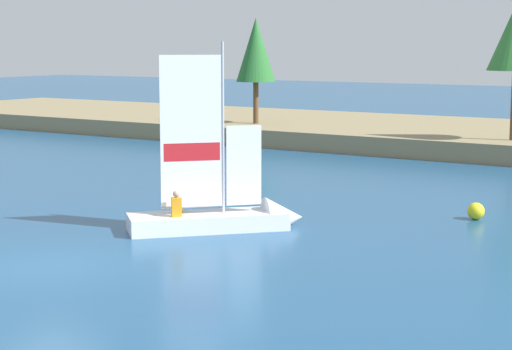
% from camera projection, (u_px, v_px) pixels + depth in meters
% --- Properties ---
extents(ground_plane, '(200.00, 200.00, 0.00)m').
position_uv_depth(ground_plane, '(48.00, 267.00, 21.42)').
color(ground_plane, navy).
extents(shore_bank, '(80.00, 14.00, 0.94)m').
position_uv_depth(shore_bank, '(476.00, 137.00, 46.85)').
color(shore_bank, '#897A56').
rests_on(shore_bank, ground).
extents(shoreline_tree_left, '(2.19, 2.19, 5.89)m').
position_uv_depth(shoreline_tree_left, '(256.00, 50.00, 49.20)').
color(shoreline_tree_left, brown).
rests_on(shoreline_tree_left, shore_bank).
extents(sailboat, '(4.49, 4.71, 5.81)m').
position_uv_depth(sailboat, '(233.00, 215.00, 25.77)').
color(sailboat, white).
rests_on(sailboat, ground).
extents(channel_buoy, '(0.53, 0.53, 0.53)m').
position_uv_depth(channel_buoy, '(476.00, 211.00, 27.15)').
color(channel_buoy, yellow).
rests_on(channel_buoy, ground).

